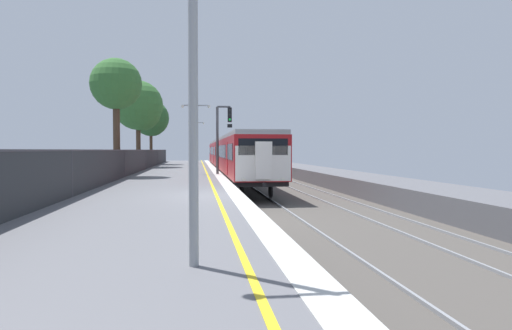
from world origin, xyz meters
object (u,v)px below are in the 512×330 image
(signal_gantry, at_px, (222,131))
(background_tree_right, at_px, (151,120))
(background_tree_centre, at_px, (116,86))
(platform_lamp_mid, at_px, (196,132))
(platform_lamp_far, at_px, (196,139))
(commuter_train_at_platform, at_px, (231,154))
(background_tree_left, at_px, (139,107))
(platform_lamp_near, at_px, (193,45))

(signal_gantry, height_order, background_tree_right, background_tree_right)
(signal_gantry, distance_m, background_tree_centre, 7.42)
(platform_lamp_mid, bearing_deg, background_tree_right, 103.21)
(platform_lamp_far, bearing_deg, background_tree_right, -147.41)
(signal_gantry, height_order, background_tree_centre, background_tree_centre)
(platform_lamp_far, distance_m, background_tree_right, 6.41)
(commuter_train_at_platform, distance_m, platform_lamp_mid, 11.43)
(commuter_train_at_platform, relative_size, background_tree_right, 5.74)
(commuter_train_at_platform, xyz_separation_m, background_tree_left, (-8.67, 2.85, 4.52))
(signal_gantry, distance_m, platform_lamp_near, 24.79)
(platform_lamp_near, height_order, platform_lamp_far, platform_lamp_near)
(platform_lamp_near, xyz_separation_m, platform_lamp_mid, (-0.00, 25.03, -0.25))
(platform_lamp_near, relative_size, background_tree_left, 0.63)
(platform_lamp_mid, bearing_deg, background_tree_centre, -156.15)
(platform_lamp_far, bearing_deg, background_tree_centre, -100.25)
(signal_gantry, distance_m, background_tree_right, 23.21)
(platform_lamp_mid, distance_m, background_tree_left, 15.03)
(background_tree_left, height_order, background_tree_centre, background_tree_left)
(platform_lamp_mid, relative_size, platform_lamp_far, 0.94)
(platform_lamp_mid, relative_size, background_tree_centre, 0.65)
(background_tree_centre, bearing_deg, platform_lamp_near, -77.85)
(background_tree_right, bearing_deg, commuter_train_at_platform, -52.72)
(platform_lamp_near, xyz_separation_m, platform_lamp_far, (-0.00, 50.06, -0.09))
(platform_lamp_near, distance_m, platform_lamp_far, 50.06)
(background_tree_left, bearing_deg, platform_lamp_far, 64.22)
(platform_lamp_near, height_order, background_tree_centre, background_tree_centre)
(platform_lamp_far, bearing_deg, signal_gantry, -86.07)
(platform_lamp_mid, bearing_deg, commuter_train_at_platform, 73.57)
(platform_lamp_near, relative_size, platform_lamp_mid, 1.10)
(background_tree_centre, bearing_deg, platform_lamp_far, 79.75)
(signal_gantry, xyz_separation_m, platform_lamp_mid, (-1.74, 0.31, -0.04))
(commuter_train_at_platform, xyz_separation_m, background_tree_right, (-8.31, 10.91, 3.88))
(signal_gantry, distance_m, platform_lamp_far, 25.40)
(commuter_train_at_platform, distance_m, background_tree_left, 10.19)
(platform_lamp_mid, relative_size, background_tree_left, 0.58)
(signal_gantry, bearing_deg, background_tree_left, 117.24)
(commuter_train_at_platform, relative_size, signal_gantry, 9.05)
(commuter_train_at_platform, height_order, platform_lamp_far, platform_lamp_far)
(platform_lamp_near, distance_m, platform_lamp_mid, 25.03)
(platform_lamp_far, bearing_deg, background_tree_left, -115.78)
(commuter_train_at_platform, relative_size, background_tree_left, 5.05)
(signal_gantry, distance_m, platform_lamp_mid, 1.77)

